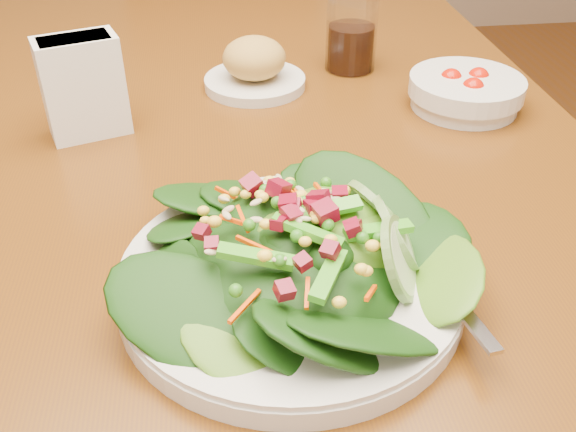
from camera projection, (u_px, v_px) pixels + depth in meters
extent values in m
cube|color=#5A3009|center=(240.00, 162.00, 0.80)|extent=(0.90, 1.40, 0.04)
cylinder|color=#4A200C|center=(62.00, 174.00, 1.50)|extent=(0.07, 0.07, 0.71)
cylinder|color=#4A200C|center=(387.00, 152.00, 1.58)|extent=(0.07, 0.07, 0.71)
cube|color=#4A200C|center=(225.00, 62.00, 1.77)|extent=(0.46, 0.46, 0.04)
cylinder|color=#4A200C|center=(286.00, 108.00, 2.08)|extent=(0.04, 0.04, 0.44)
cylinder|color=#4A200C|center=(165.00, 115.00, 2.05)|extent=(0.04, 0.04, 0.44)
cylinder|color=#4A200C|center=(303.00, 169.00, 1.77)|extent=(0.04, 0.04, 0.44)
cylinder|color=#4A200C|center=(161.00, 179.00, 1.73)|extent=(0.04, 0.04, 0.44)
cylinder|color=silver|center=(291.00, 280.00, 0.57)|extent=(0.31, 0.31, 0.02)
ellipsoid|color=black|center=(291.00, 251.00, 0.55)|extent=(0.21, 0.21, 0.05)
cube|color=silver|center=(445.00, 278.00, 0.56)|extent=(0.05, 0.18, 0.01)
cylinder|color=silver|center=(255.00, 82.00, 0.94)|extent=(0.15, 0.15, 0.01)
ellipsoid|color=#BD923E|center=(254.00, 58.00, 0.91)|extent=(0.09, 0.09, 0.06)
cylinder|color=silver|center=(465.00, 92.00, 0.87)|extent=(0.15, 0.15, 0.04)
sphere|color=red|center=(478.00, 79.00, 0.87)|extent=(0.03, 0.03, 0.03)
sphere|color=red|center=(451.00, 80.00, 0.87)|extent=(0.03, 0.03, 0.03)
sphere|color=red|center=(473.00, 90.00, 0.85)|extent=(0.03, 0.03, 0.03)
cylinder|color=silver|center=(352.00, 26.00, 0.96)|extent=(0.08, 0.08, 0.13)
cylinder|color=black|center=(351.00, 47.00, 0.98)|extent=(0.07, 0.07, 0.07)
cube|color=white|center=(83.00, 87.00, 0.79)|extent=(0.11, 0.08, 0.13)
cube|color=white|center=(82.00, 80.00, 0.78)|extent=(0.09, 0.07, 0.11)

